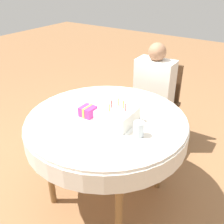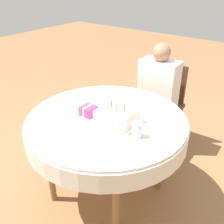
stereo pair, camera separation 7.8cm
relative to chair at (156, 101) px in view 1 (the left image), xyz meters
The scene contains 8 objects.
ground_plane 1.07m from the chair, 87.57° to the right, with size 12.00×12.00×0.00m, color #8C603D.
dining_table 0.97m from the chair, 87.57° to the right, with size 1.18×1.18×0.76m.
chair is the anchor object (origin of this frame).
person 0.20m from the chair, 88.42° to the right, with size 0.38×0.30×1.11m.
napkin 1.02m from the chair, 81.33° to the right, with size 0.28×0.28×0.00m.
birthday_cake 1.03m from the chair, 81.33° to the right, with size 0.23×0.23×0.16m.
drinking_glass 1.13m from the chair, 71.30° to the right, with size 0.07×0.07×0.10m.
gift_box 1.05m from the chair, 95.03° to the right, with size 0.10×0.11×0.08m.
Camera 1 is at (0.95, -1.34, 1.71)m, focal length 42.00 mm.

